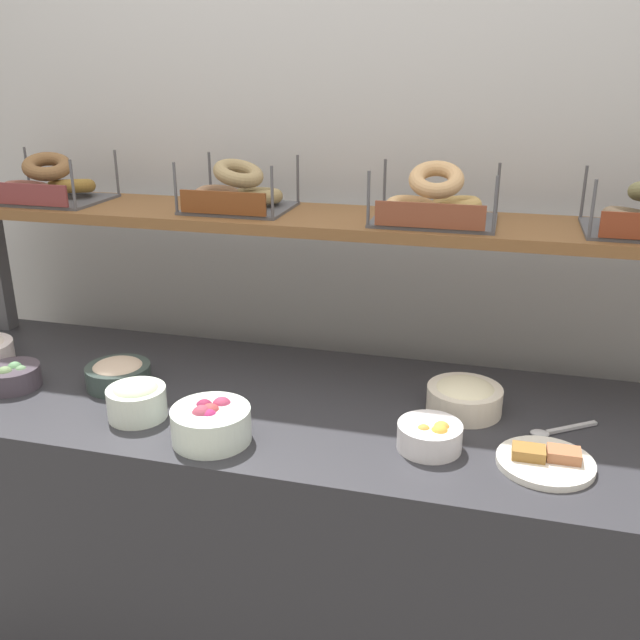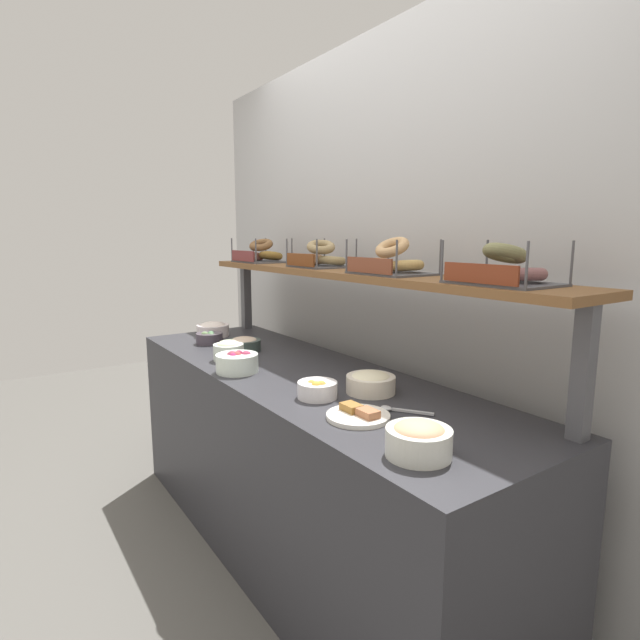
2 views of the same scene
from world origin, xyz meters
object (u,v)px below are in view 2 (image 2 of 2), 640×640
Objects in this scene: bowl_potato_salad at (371,382)px; bowl_beet_salad at (237,362)px; bowl_scallion_spread at (228,350)px; bowl_cream_cheese at (213,329)px; bowl_veggie_mix at (209,338)px; bowl_tuna_salad at (244,344)px; bagel_basket_sesame at (391,262)px; bagel_basket_poppy at (503,270)px; serving_spoon_near_plate at (398,410)px; bowl_fruit_salad at (317,389)px; serving_plate_white at (358,415)px; bowl_lox_spread at (419,439)px; bagel_basket_everything at (320,258)px; bagel_basket_cinnamon_raisin at (261,254)px.

bowl_potato_salad is 0.62m from bowl_beet_salad.
bowl_scallion_spread reaches higher than bowl_cream_cheese.
bowl_veggie_mix is (-0.40, 0.07, -0.02)m from bowl_scallion_spread.
bowl_tuna_salad is at bearing 16.89° from bowl_veggie_mix.
bowl_scallion_spread is 0.77× the size of bowl_potato_salad.
bagel_basket_sesame reaches higher than bagel_basket_poppy.
bowl_potato_salad is 1.18× the size of serving_spoon_near_plate.
bowl_fruit_salad is 0.21m from bowl_potato_salad.
bowl_beet_salad is (-0.55, -0.29, 0.00)m from bowl_potato_salad.
bowl_beet_salad is 0.88× the size of serving_plate_white.
bowl_lox_spread is 0.62× the size of bagel_basket_everything.
bagel_basket_everything is at bearing 161.53° from bowl_potato_salad.
bowl_potato_salad is at bearing 5.49° from bowl_tuna_salad.
bowl_potato_salad is at bearing 164.66° from serving_spoon_near_plate.
bowl_potato_salad is 1.34m from bagel_basket_cinnamon_raisin.
bowl_lox_spread is at bearing -22.11° from bagel_basket_everything.
bowl_potato_salad is at bearing 73.17° from bowl_fruit_salad.
bowl_cream_cheese is (-0.81, 0.22, -0.00)m from bowl_beet_salad.
bowl_lox_spread is 0.96× the size of bowl_potato_salad.
bowl_beet_salad is at bearing -14.62° from bowl_scallion_spread.
bagel_basket_sesame is (0.43, 0.49, 0.43)m from bowl_beet_salad.
bagel_basket_everything is 0.92× the size of bagel_basket_sesame.
bowl_lox_spread is 1.67m from bowl_veggie_mix.
serving_spoon_near_plate is 0.49× the size of bagel_basket_poppy.
bowl_scallion_spread is at bearing -169.84° from serving_spoon_near_plate.
bowl_scallion_spread is 0.78m from bagel_basket_cinnamon_raisin.
bowl_potato_salad is 0.28m from serving_plate_white.
bowl_cream_cheese is at bearing 164.51° from bowl_scallion_spread.
bagel_basket_cinnamon_raisin is (-1.44, 0.41, 0.47)m from serving_plate_white.
bagel_basket_everything is (0.11, 0.46, 0.43)m from bowl_scallion_spread.
serving_spoon_near_plate is at bearing 16.99° from bowl_beet_salad.
serving_spoon_near_plate is 0.48× the size of bagel_basket_cinnamon_raisin.
serving_plate_white is at bearing -15.75° from bagel_basket_cinnamon_raisin.
bagel_basket_poppy is at bearing 40.94° from bowl_fruit_salad.
serving_spoon_near_plate is (1.38, 0.11, -0.02)m from bowl_veggie_mix.
bowl_scallion_spread is 0.77× the size of bowl_cream_cheese.
bowl_beet_salad is 0.78m from bagel_basket_sesame.
bagel_basket_everything reaches higher than bowl_fruit_salad.
bagel_basket_poppy is (1.17, 0.43, 0.43)m from bowl_scallion_spread.
serving_plate_white is at bearing 6.45° from bowl_beet_salad.
bagel_basket_cinnamon_raisin is at bearing 138.16° from bowl_scallion_spread.
bowl_tuna_salad is at bearing -1.97° from bowl_cream_cheese.
bowl_fruit_salad is 0.60m from bagel_basket_sesame.
bagel_basket_sesame is (1.13, -0.00, 0.00)m from bagel_basket_cinnamon_raisin.
bagel_basket_sesame reaches higher than serving_spoon_near_plate.
bagel_basket_everything is (-1.16, 0.47, 0.43)m from bowl_lox_spread.
bagel_basket_cinnamon_raisin reaches higher than bowl_beet_salad.
bowl_fruit_salad is 1.30m from bowl_cream_cheese.
serving_spoon_near_plate is (0.02, 0.15, -0.00)m from serving_plate_white.
serving_spoon_near_plate is (1.57, 0.01, -0.04)m from bowl_cream_cheese.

